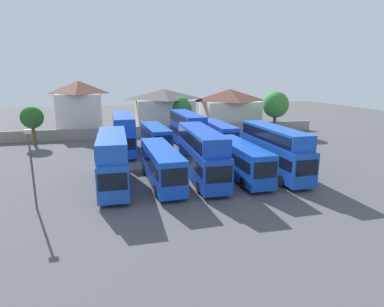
{
  "coord_description": "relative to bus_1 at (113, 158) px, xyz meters",
  "views": [
    {
      "loc": [
        -7.91,
        -29.63,
        10.08
      ],
      "look_at": [
        0.0,
        3.0,
        1.98
      ],
      "focal_mm": 30.24,
      "sensor_mm": 36.0,
      "label": 1
    }
  ],
  "objects": [
    {
      "name": "depot_boundary_wall",
      "position": [
        8.21,
        24.62,
        -1.88
      ],
      "size": [
        56.0,
        0.5,
        1.8
      ],
      "primitive_type": "cube",
      "color": "gray",
      "rests_on": "ground"
    },
    {
      "name": "tree_right_of_lot",
      "position": [
        -11.28,
        21.62,
        1.34
      ],
      "size": [
        3.21,
        3.21,
        5.78
      ],
      "color": "brown",
      "rests_on": "ground"
    },
    {
      "name": "ground",
      "position": [
        8.21,
        18.25,
        -2.78
      ],
      "size": [
        140.0,
        140.0,
        0.0
      ],
      "primitive_type": "plane",
      "color": "#4C4C4F"
    },
    {
      "name": "house_terrace_centre",
      "position": [
        9.35,
        29.69,
        1.14
      ],
      "size": [
        10.54,
        8.07,
        7.71
      ],
      "color": "beige",
      "rests_on": "ground"
    },
    {
      "name": "house_terrace_left",
      "position": [
        -5.48,
        31.38,
        1.93
      ],
      "size": [
        7.65,
        7.76,
        9.25
      ],
      "color": "silver",
      "rests_on": "ground"
    },
    {
      "name": "bus_2",
      "position": [
        4.43,
        -0.08,
        -0.79
      ],
      "size": [
        2.9,
        10.94,
        3.49
      ],
      "rotation": [
        0.0,
        0.0,
        -1.52
      ],
      "color": "blue",
      "rests_on": "ground"
    },
    {
      "name": "house_terrace_right",
      "position": [
        22.08,
        29.8,
        1.1
      ],
      "size": [
        10.79,
        7.97,
        7.62
      ],
      "color": "silver",
      "rests_on": "ground"
    },
    {
      "name": "bus_1",
      "position": [
        0.0,
        0.0,
        0.0
      ],
      "size": [
        2.69,
        10.44,
        4.94
      ],
      "rotation": [
        0.0,
        0.0,
        -1.58
      ],
      "color": "blue",
      "rests_on": "ground"
    },
    {
      "name": "bus_3",
      "position": [
        8.45,
        0.28,
        0.04
      ],
      "size": [
        2.76,
        11.57,
        5.02
      ],
      "rotation": [
        0.0,
        0.0,
        -1.59
      ],
      "color": "#153FBE",
      "rests_on": "ground"
    },
    {
      "name": "bus_6",
      "position": [
        1.45,
        14.37,
        0.05
      ],
      "size": [
        2.72,
        11.41,
        5.04
      ],
      "rotation": [
        0.0,
        0.0,
        -1.56
      ],
      "color": "blue",
      "rests_on": "ground"
    },
    {
      "name": "tree_behind_wall",
      "position": [
        11.87,
        27.12,
        1.49
      ],
      "size": [
        4.43,
        4.43,
        6.51
      ],
      "color": "brown",
      "rests_on": "ground"
    },
    {
      "name": "bus_4",
      "position": [
        12.46,
        -0.03,
        -0.8
      ],
      "size": [
        2.63,
        10.77,
        3.48
      ],
      "rotation": [
        0.0,
        0.0,
        -1.56
      ],
      "color": "blue",
      "rests_on": "ground"
    },
    {
      "name": "bus_5",
      "position": [
        16.18,
        0.11,
        0.02
      ],
      "size": [
        2.71,
        11.39,
        4.98
      ],
      "rotation": [
        0.0,
        0.0,
        -1.55
      ],
      "color": "blue",
      "rests_on": "ground"
    },
    {
      "name": "bus_9",
      "position": [
        14.73,
        14.27,
        -0.77
      ],
      "size": [
        2.53,
        11.0,
        3.52
      ],
      "rotation": [
        0.0,
        0.0,
        -1.57
      ],
      "color": "blue",
      "rests_on": "ground"
    },
    {
      "name": "bus_8",
      "position": [
        10.35,
        14.99,
        0.01
      ],
      "size": [
        3.0,
        12.03,
        4.96
      ],
      "rotation": [
        0.0,
        0.0,
        -1.54
      ],
      "color": "blue",
      "rests_on": "ground"
    },
    {
      "name": "bus_7",
      "position": [
        5.71,
        14.37,
        -0.84
      ],
      "size": [
        3.26,
        10.25,
        3.4
      ],
      "rotation": [
        0.0,
        0.0,
        -1.5
      ],
      "color": "blue",
      "rests_on": "ground"
    },
    {
      "name": "tree_left_of_lot",
      "position": [
        28.01,
        22.62,
        2.31
      ],
      "size": [
        4.54,
        4.54,
        7.4
      ],
      "color": "brown",
      "rests_on": "ground"
    },
    {
      "name": "lamp_post_lot_edge",
      "position": [
        -5.92,
        -3.75,
        0.78
      ],
      "size": [
        0.5,
        0.24,
        6.23
      ],
      "color": "#4C4C51",
      "rests_on": "ground"
    }
  ]
}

